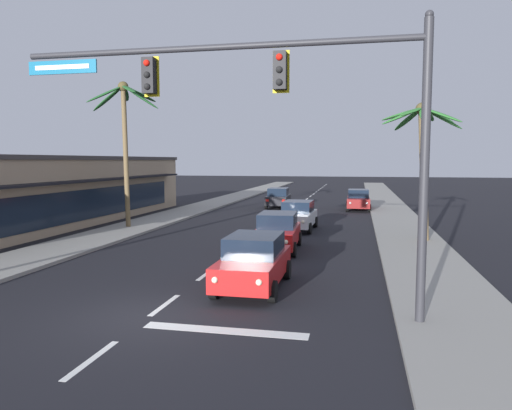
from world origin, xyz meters
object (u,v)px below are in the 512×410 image
at_px(traffic_signal_mast, 289,104).
at_px(sedan_lead_at_stop_bar, 254,261).
at_px(palm_left_second, 125,118).
at_px(palm_right_second, 422,138).
at_px(sedan_parked_nearest_kerb, 358,200).
at_px(storefront_strip_left, 48,190).
at_px(sedan_third_in_queue, 277,231).
at_px(sedan_oncoming_far, 278,198).
at_px(sedan_fifth_in_queue, 298,215).

xyz_separation_m(traffic_signal_mast, sedan_lead_at_stop_bar, (-1.48, 2.68, -4.56)).
bearing_deg(palm_left_second, palm_right_second, -5.31).
bearing_deg(sedan_parked_nearest_kerb, sedan_lead_at_stop_bar, -97.28).
distance_m(palm_left_second, storefront_strip_left, 7.24).
bearing_deg(storefront_strip_left, sedan_third_in_queue, -20.03).
relative_size(traffic_signal_mast, sedan_oncoming_far, 2.35).
distance_m(sedan_lead_at_stop_bar, sedan_oncoming_far, 26.18).
relative_size(sedan_lead_at_stop_bar, sedan_parked_nearest_kerb, 1.00).
xyz_separation_m(traffic_signal_mast, palm_left_second, (-11.62, 14.11, 1.06)).
relative_size(sedan_lead_at_stop_bar, sedan_fifth_in_queue, 0.99).
xyz_separation_m(traffic_signal_mast, sedan_fifth_in_queue, (-1.69, 15.69, -4.56)).
bearing_deg(storefront_strip_left, sedan_oncoming_far, 47.93).
bearing_deg(sedan_fifth_in_queue, palm_left_second, -170.94).
distance_m(sedan_lead_at_stop_bar, palm_right_second, 12.42).
relative_size(traffic_signal_mast, palm_left_second, 1.24).
distance_m(sedan_fifth_in_queue, palm_left_second, 11.51).
height_order(sedan_lead_at_stop_bar, storefront_strip_left, storefront_strip_left).
bearing_deg(palm_right_second, sedan_fifth_in_queue, 154.12).
xyz_separation_m(sedan_lead_at_stop_bar, storefront_strip_left, (-15.91, 12.18, 1.31)).
bearing_deg(storefront_strip_left, sedan_lead_at_stop_bar, -37.45).
height_order(traffic_signal_mast, sedan_oncoming_far, traffic_signal_mast).
distance_m(traffic_signal_mast, sedan_fifth_in_queue, 16.43).
height_order(palm_right_second, storefront_strip_left, palm_right_second).
height_order(palm_left_second, palm_right_second, palm_left_second).
distance_m(sedan_lead_at_stop_bar, sedan_parked_nearest_kerb, 25.36).
distance_m(sedan_oncoming_far, storefront_strip_left, 18.59).
bearing_deg(palm_left_second, sedan_third_in_queue, -26.64).
bearing_deg(storefront_strip_left, traffic_signal_mast, -40.54).
height_order(sedan_third_in_queue, sedan_fifth_in_queue, same).
bearing_deg(sedan_fifth_in_queue, storefront_strip_left, -176.99).
distance_m(sedan_lead_at_stop_bar, sedan_third_in_queue, 6.51).
bearing_deg(sedan_parked_nearest_kerb, storefront_strip_left, -145.84).
bearing_deg(sedan_third_in_queue, palm_right_second, 27.65).
relative_size(sedan_third_in_queue, sedan_parked_nearest_kerb, 1.01).
relative_size(sedan_oncoming_far, storefront_strip_left, 0.16).
height_order(sedan_lead_at_stop_bar, sedan_third_in_queue, same).
height_order(sedan_lead_at_stop_bar, sedan_fifth_in_queue, same).
height_order(sedan_fifth_in_queue, sedan_oncoming_far, same).
xyz_separation_m(palm_right_second, storefront_strip_left, (-22.08, 2.27, -2.94)).
bearing_deg(palm_right_second, sedan_third_in_queue, -152.35).
bearing_deg(sedan_third_in_queue, palm_left_second, 153.36).
distance_m(sedan_oncoming_far, palm_left_second, 16.93).
relative_size(sedan_lead_at_stop_bar, palm_left_second, 0.52).
height_order(sedan_third_in_queue, palm_right_second, palm_right_second).
relative_size(sedan_lead_at_stop_bar, sedan_oncoming_far, 0.99).
relative_size(palm_right_second, storefront_strip_left, 0.25).
relative_size(sedan_fifth_in_queue, palm_left_second, 0.52).
relative_size(sedan_fifth_in_queue, sedan_oncoming_far, 1.00).
distance_m(sedan_parked_nearest_kerb, palm_left_second, 19.96).
xyz_separation_m(sedan_third_in_queue, sedan_fifth_in_queue, (0.11, 6.50, 0.00)).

